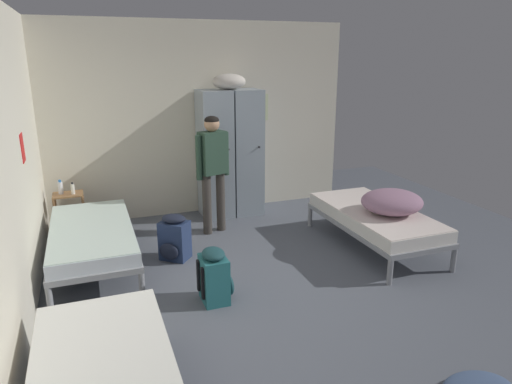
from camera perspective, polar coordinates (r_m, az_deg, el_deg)
name	(u,v)px	position (r m, az deg, el deg)	size (l,w,h in m)	color
ground_plane	(265,285)	(4.96, 1.07, -11.40)	(8.31, 8.31, 0.00)	#565B66
room_backdrop	(126,141)	(5.39, -15.76, 6.08)	(4.53, 5.25, 2.80)	beige
locker_bank	(230,151)	(6.82, -3.21, 5.12)	(0.90, 0.55, 2.07)	#8C99A3
shelf_unit	(70,210)	(6.62, -22.02, -2.06)	(0.38, 0.30, 0.57)	brown
bed_right	(375,218)	(5.92, 14.46, -3.11)	(0.90, 1.90, 0.49)	gray
bed_left_rear	(92,235)	(5.51, -19.61, -5.08)	(0.90, 1.90, 0.49)	gray
bed_left_front	(105,384)	(3.22, -18.20, -21.64)	(0.90, 1.90, 0.49)	gray
bedding_heap	(392,202)	(5.77, 16.44, -1.17)	(0.75, 0.69, 0.28)	gray
person_traveler	(213,164)	(6.09, -5.35, 3.50)	(0.48, 0.29, 1.58)	#3D3833
water_bottle	(60,188)	(6.55, -23.01, 0.50)	(0.06, 0.06, 0.19)	white
lotion_bottle	(73,189)	(6.49, -21.70, 0.38)	(0.05, 0.05, 0.16)	white
backpack_navy	(174,238)	(5.52, -10.06, -5.64)	(0.41, 0.42, 0.55)	navy
backpack_teal	(215,276)	(4.57, -5.09, -10.34)	(0.34, 0.32, 0.55)	#23666B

